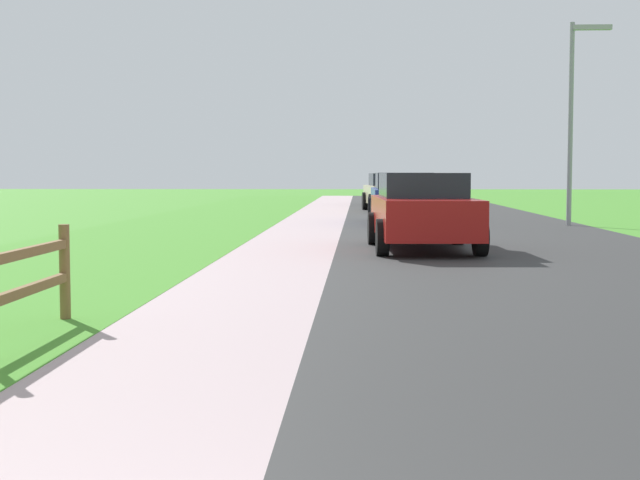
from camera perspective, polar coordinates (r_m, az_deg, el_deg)
The scene contains 9 objects.
ground_plane at distance 26.60m, azimuth 1.44°, elevation 0.87°, with size 120.00×120.00×0.00m, color #47912C.
road_asphalt at distance 28.75m, azimuth 8.50°, elevation 1.07°, with size 7.00×66.00×0.01m, color #313131.
curb_concrete at distance 28.80m, azimuth -4.47°, elevation 1.11°, with size 6.00×66.00×0.01m, color #B89FA3.
grass_verge at distance 29.02m, azimuth -7.41°, elevation 1.12°, with size 5.00×66.00×0.00m, color #47912C.
parked_suv_red at distance 18.42m, azimuth 6.30°, elevation 1.79°, with size 2.15×4.51×1.51m.
parked_car_blue at distance 28.16m, azimuth 5.10°, elevation 2.64°, with size 2.09×4.93×1.52m.
parked_car_beige at distance 36.86m, azimuth 4.33°, elevation 2.94°, with size 2.26×4.86×1.49m.
parked_car_black at distance 43.95m, azimuth 4.06°, elevation 3.11°, with size 2.04×4.56×1.49m.
street_lamp at distance 27.84m, azimuth 15.32°, elevation 8.02°, with size 1.17×0.20×5.78m.
Camera 1 is at (0.47, -1.55, 1.51)m, focal length 52.37 mm.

